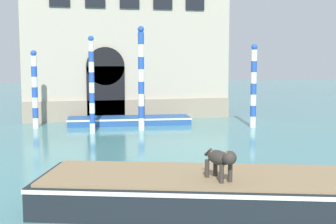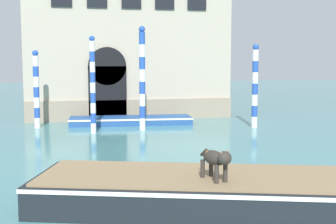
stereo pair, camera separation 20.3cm
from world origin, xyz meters
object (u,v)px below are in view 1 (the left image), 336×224
(boat_moored_near_palazzo, at_px, (129,120))
(mooring_pole_3, at_px, (35,89))
(dog_on_deck, at_px, (221,159))
(mooring_pole_1, at_px, (92,85))
(mooring_pole_0, at_px, (141,78))
(boat_foreground, at_px, (258,191))
(mooring_pole_2, at_px, (254,86))

(boat_moored_near_palazzo, bearing_deg, mooring_pole_3, -171.75)
(boat_moored_near_palazzo, bearing_deg, dog_on_deck, -86.39)
(mooring_pole_1, xyz_separation_m, mooring_pole_3, (-2.34, 2.06, -0.27))
(boat_moored_near_palazzo, height_order, mooring_pole_0, mooring_pole_0)
(boat_foreground, bearing_deg, dog_on_deck, -149.40)
(boat_foreground, relative_size, boat_moored_near_palazzo, 1.60)
(boat_foreground, distance_m, mooring_pole_2, 11.77)
(mooring_pole_1, bearing_deg, mooring_pole_0, 10.53)
(dog_on_deck, relative_size, mooring_pole_1, 0.24)
(mooring_pole_0, height_order, mooring_pole_3, mooring_pole_0)
(dog_on_deck, xyz_separation_m, mooring_pole_0, (0.47, 11.27, 1.11))
(dog_on_deck, xyz_separation_m, boat_moored_near_palazzo, (0.24, 13.21, -0.94))
(mooring_pole_0, distance_m, mooring_pole_1, 2.17)
(boat_foreground, xyz_separation_m, mooring_pole_0, (-0.41, 11.08, 1.87))
(mooring_pole_2, bearing_deg, mooring_pole_0, 176.07)
(mooring_pole_2, distance_m, mooring_pole_3, 9.68)
(boat_foreground, height_order, boat_moored_near_palazzo, boat_foreground)
(mooring_pole_3, bearing_deg, mooring_pole_0, -20.52)
(mooring_pole_1, distance_m, mooring_pole_3, 3.13)
(mooring_pole_0, xyz_separation_m, mooring_pole_1, (-2.12, -0.39, -0.23))
(dog_on_deck, distance_m, boat_moored_near_palazzo, 13.24)
(mooring_pole_0, bearing_deg, boat_foreground, -87.89)
(dog_on_deck, bearing_deg, mooring_pole_2, 138.86)
(mooring_pole_0, bearing_deg, mooring_pole_2, -3.93)
(boat_foreground, bearing_deg, boat_moored_near_palazzo, 110.98)
(boat_moored_near_palazzo, bearing_deg, mooring_pole_2, -18.83)
(boat_moored_near_palazzo, relative_size, mooring_pole_2, 1.56)
(boat_moored_near_palazzo, xyz_separation_m, mooring_pole_3, (-4.23, -0.27, 1.55))
(dog_on_deck, relative_size, mooring_pole_0, 0.22)
(boat_foreground, height_order, mooring_pole_0, mooring_pole_0)
(boat_foreground, bearing_deg, mooring_pole_3, 129.06)
(boat_foreground, height_order, mooring_pole_2, mooring_pole_2)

